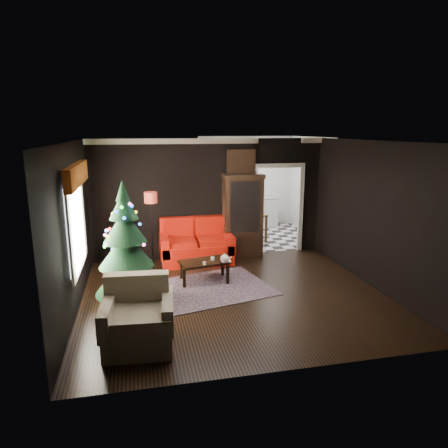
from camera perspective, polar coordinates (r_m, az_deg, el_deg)
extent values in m
plane|color=black|center=(7.66, 1.45, -9.92)|extent=(5.50, 5.50, 0.00)
plane|color=white|center=(7.05, 1.59, 11.52)|extent=(5.50, 5.50, 0.00)
plane|color=black|center=(9.63, -2.03, 3.56)|extent=(5.50, 0.00, 5.50)
plane|color=black|center=(4.92, 8.48, -5.94)|extent=(5.50, 0.00, 5.50)
plane|color=black|center=(7.11, -20.56, -0.71)|extent=(0.00, 5.50, 5.50)
plane|color=black|center=(8.31, 20.27, 1.22)|extent=(0.00, 5.50, 5.50)
cube|color=white|center=(7.28, -20.07, 0.05)|extent=(0.05, 1.60, 1.40)
cube|color=#853B0F|center=(7.14, -19.94, 6.50)|extent=(0.12, 2.10, 0.35)
plane|color=silver|center=(11.75, 4.90, -1.71)|extent=(3.00, 3.00, 0.00)
cube|color=white|center=(12.82, 3.13, 7.28)|extent=(0.70, 0.06, 0.70)
cube|color=#554451|center=(7.93, -2.53, -9.06)|extent=(2.72, 2.23, 0.01)
cylinder|color=white|center=(8.20, -1.60, -4.86)|extent=(0.09, 0.09, 0.07)
cylinder|color=silver|center=(7.94, -2.79, -5.51)|extent=(0.09, 0.09, 0.06)
imported|color=tan|center=(8.10, -0.09, -4.58)|extent=(0.15, 0.02, 0.20)
cylinder|color=white|center=(10.00, 9.20, 9.41)|extent=(0.32, 0.32, 0.06)
cube|color=#B3774D|center=(9.64, 2.42, 8.66)|extent=(0.62, 0.05, 0.52)
cube|color=silver|center=(12.77, 3.36, 1.58)|extent=(1.80, 0.60, 0.90)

